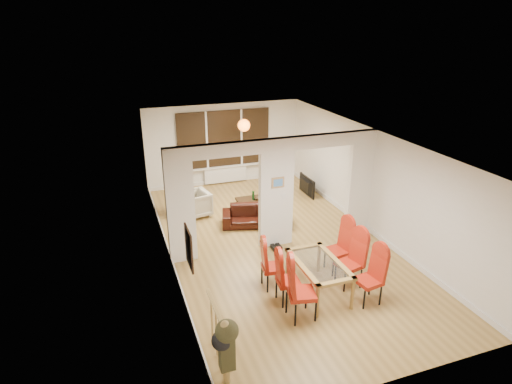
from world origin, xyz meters
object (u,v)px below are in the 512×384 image
dining_chair_lb (288,278)px  television (304,186)px  dining_chair_rb (349,261)px  bowl (258,198)px  dining_table (318,278)px  dining_chair_ra (369,277)px  dining_chair_lc (273,264)px  dining_chair_la (302,289)px  coffee_table (256,202)px  bottle (253,195)px  person (180,181)px  dining_chair_rc (338,248)px  armchair (195,204)px  sofa (256,215)px

dining_chair_lb → television: 5.49m
dining_chair_rb → bowl: (-0.40, 4.27, -0.28)m
dining_table → dining_chair_ra: (0.74, -0.57, 0.20)m
dining_chair_rb → dining_chair_lc: bearing=149.1°
dining_chair_la → dining_chair_rb: 1.46m
dining_chair_ra → coffee_table: bearing=86.1°
dining_table → dining_chair_rb: bearing=3.0°
television → bottle: 1.85m
dining_chair_ra → television: (1.21, 5.33, -0.26)m
dining_chair_lc → bottle: dining_chair_lc is taller
coffee_table → bowl: bowl is taller
dining_chair_lb → person: 4.83m
coffee_table → dining_chair_la: bearing=-100.1°
dining_chair_lc → dining_chair_rb: size_ratio=0.91×
dining_table → dining_chair_lc: dining_chair_lc is taller
dining_chair_lc → television: (2.72, 4.27, -0.23)m
dining_chair_rc → armchair: dining_chair_rc is taller
dining_chair_lb → coffee_table: dining_chair_lb is taller
dining_chair_rc → sofa: 2.83m
dining_table → armchair: 4.61m
dining_table → dining_chair_rc: 0.97m
dining_chair_lb → television: bearing=68.1°
dining_chair_rc → bottle: 3.79m
dining_chair_rc → television: size_ratio=1.13×
dining_chair_rb → coffee_table: size_ratio=1.03×
dining_chair_ra → bowl: dining_chair_ra is taller
dining_table → bowl: 4.32m
dining_chair_lb → bottle: (0.83, 4.39, -0.13)m
dining_chair_rc → bowl: dining_chair_rc is taller
dining_chair_rc → sofa: size_ratio=0.63×
dining_chair_ra → person: person is taller
armchair → bottle: bearing=78.2°
dining_chair_lb → coffee_table: (0.92, 4.45, -0.39)m
dining_chair_lc → person: (-1.09, 4.12, 0.44)m
bottle → dining_chair_la: bearing=-99.2°
dining_chair_lc → dining_chair_lb: bearing=-71.2°
dining_chair_lb → dining_chair_rc: size_ratio=0.93×
dining_chair_lc → armchair: 3.94m
bowl → coffee_table: bearing=111.6°
dining_chair_la → dining_chair_lc: 1.08m
bowl → dining_chair_lb: bearing=-102.4°
television → coffee_table: television is taller
dining_chair_la → dining_chair_lb: size_ratio=1.15×
dining_table → person: 5.00m
dining_chair_lc → person: person is taller
dining_chair_la → sofa: bearing=95.6°
dining_chair_la → coffee_table: bearing=93.1°
dining_table → dining_chair_lc: (-0.76, 0.49, 0.17)m
dining_chair_lc → dining_chair_ra: size_ratio=0.95×
dining_chair_la → sofa: (0.51, 3.84, -0.33)m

